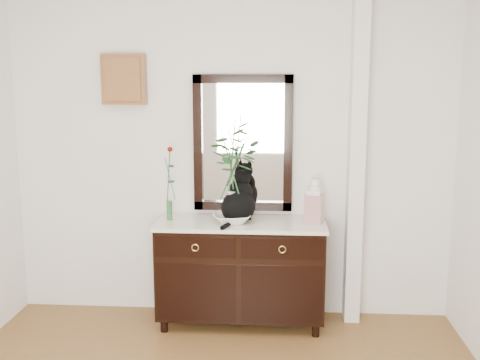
# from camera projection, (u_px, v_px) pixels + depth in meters

# --- Properties ---
(wall_back) EXTENTS (3.60, 0.04, 2.70)m
(wall_back) POSITION_uv_depth(u_px,v_px,m) (231.00, 154.00, 4.57)
(wall_back) COLOR white
(wall_back) RESTS_ON ground
(pilaster) EXTENTS (0.12, 0.20, 2.70)m
(pilaster) POSITION_uv_depth(u_px,v_px,m) (356.00, 157.00, 4.42)
(pilaster) COLOR white
(pilaster) RESTS_ON ground
(sideboard) EXTENTS (1.33, 0.52, 0.82)m
(sideboard) POSITION_uv_depth(u_px,v_px,m) (241.00, 267.00, 4.47)
(sideboard) COLOR black
(sideboard) RESTS_ON ground
(wall_mirror) EXTENTS (0.80, 0.06, 1.10)m
(wall_mirror) POSITION_uv_depth(u_px,v_px,m) (243.00, 143.00, 4.53)
(wall_mirror) COLOR black
(wall_mirror) RESTS_ON wall_back
(key_cabinet) EXTENTS (0.35, 0.10, 0.40)m
(key_cabinet) POSITION_uv_depth(u_px,v_px,m) (124.00, 79.00, 4.48)
(key_cabinet) COLOR brown
(key_cabinet) RESTS_ON wall_back
(cat) EXTENTS (0.39, 0.43, 0.41)m
(cat) POSITION_uv_depth(u_px,v_px,m) (238.00, 196.00, 4.35)
(cat) COLOR black
(cat) RESTS_ON sideboard
(lotus_bowl) EXTENTS (0.34, 0.34, 0.07)m
(lotus_bowl) POSITION_uv_depth(u_px,v_px,m) (232.00, 218.00, 4.36)
(lotus_bowl) COLOR white
(lotus_bowl) RESTS_ON sideboard
(vase_branches) EXTENTS (0.43, 0.43, 0.80)m
(vase_branches) POSITION_uv_depth(u_px,v_px,m) (232.00, 170.00, 4.29)
(vase_branches) COLOR silver
(vase_branches) RESTS_ON lotus_bowl
(bud_vase_rose) EXTENTS (0.08, 0.08, 0.60)m
(bud_vase_rose) POSITION_uv_depth(u_px,v_px,m) (169.00, 183.00, 4.41)
(bud_vase_rose) COLOR #316838
(bud_vase_rose) RESTS_ON sideboard
(ginger_jar) EXTENTS (0.16, 0.16, 0.36)m
(ginger_jar) POSITION_uv_depth(u_px,v_px,m) (314.00, 200.00, 4.34)
(ginger_jar) COLOR silver
(ginger_jar) RESTS_ON sideboard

